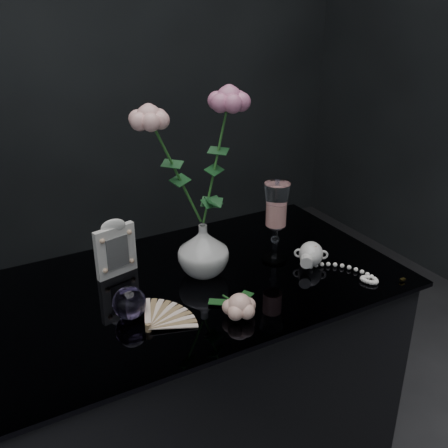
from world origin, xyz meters
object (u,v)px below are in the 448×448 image
paperweight (129,303)px  pearl_jar (311,253)px  vase (203,250)px  loose_rose (240,306)px  wine_glass (276,223)px  picture_frame (115,247)px

paperweight → pearl_jar: 0.49m
vase → loose_rose: bearing=-94.9°
vase → pearl_jar: 0.28m
vase → loose_rose: (-0.02, -0.21, -0.04)m
wine_glass → picture_frame: wine_glass is taller
loose_rose → vase: bearing=85.3°
paperweight → picture_frame: bearing=79.5°
vase → picture_frame: (-0.19, 0.10, 0.01)m
wine_glass → pearl_jar: 0.12m
vase → pearl_jar: size_ratio=0.59×
wine_glass → picture_frame: (-0.39, 0.13, -0.03)m
vase → wine_glass: 0.20m
vase → picture_frame: size_ratio=0.88×
paperweight → pearl_jar: size_ratio=0.32×
paperweight → loose_rose: size_ratio=0.44×
wine_glass → pearl_jar: (0.07, -0.06, -0.07)m
loose_rose → pearl_jar: size_ratio=0.73×
vase → paperweight: size_ratio=1.82×
picture_frame → paperweight: size_ratio=2.06×
wine_glass → paperweight: wine_glass is taller
loose_rose → wine_glass: bearing=40.6°
wine_glass → loose_rose: bearing=-139.6°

